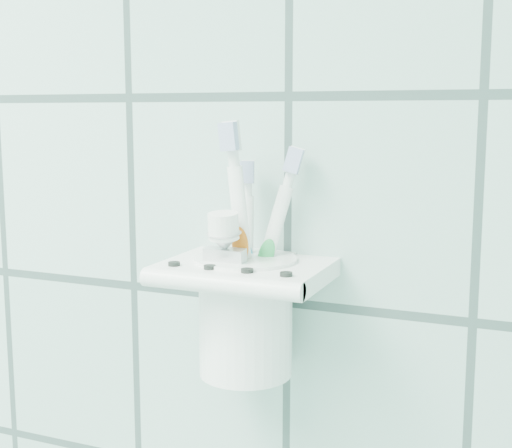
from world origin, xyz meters
TOP-DOWN VIEW (x-y plane):
  - holder_bracket at (0.64, 1.15)m, footprint 0.14×0.11m
  - cup at (0.64, 1.16)m, footprint 0.09×0.09m
  - toothbrush_pink at (0.65, 1.16)m, footprint 0.03×0.02m
  - toothbrush_blue at (0.63, 1.17)m, footprint 0.02×0.03m
  - toothbrush_orange at (0.63, 1.16)m, footprint 0.05×0.04m
  - toothpaste_tube at (0.63, 1.14)m, footprint 0.04×0.03m

SIDE VIEW (x-z plane):
  - cup at x=0.64m, z-range 1.20..1.30m
  - toothpaste_tube at x=0.63m, z-range 1.21..1.35m
  - holder_bracket at x=0.64m, z-range 1.27..1.31m
  - toothbrush_blue at x=0.63m, z-range 1.20..1.38m
  - toothbrush_orange at x=0.63m, z-range 1.20..1.40m
  - toothbrush_pink at x=0.65m, z-range 1.20..1.42m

